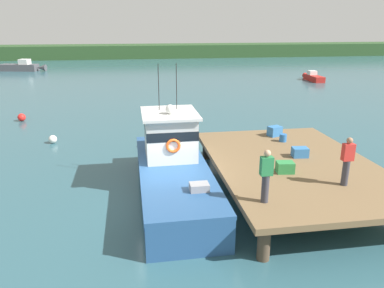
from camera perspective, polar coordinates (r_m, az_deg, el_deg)
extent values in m
plane|color=#2D5660|center=(14.03, -3.47, -8.45)|extent=(200.00, 200.00, 0.00)
cylinder|color=#4C3D2D|center=(10.72, 10.97, -14.76)|extent=(0.36, 0.36, 1.00)
cylinder|color=#4C3D2D|center=(17.90, 2.21, -0.73)|extent=(0.36, 0.36, 1.00)
cylinder|color=#4C3D2D|center=(19.54, 17.35, 0.07)|extent=(0.36, 0.36, 1.00)
cube|color=brown|center=(14.78, 15.33, -3.04)|extent=(6.00, 9.00, 0.20)
cube|color=#285184|center=(14.00, -2.78, -6.02)|extent=(2.56, 8.02, 1.10)
cone|color=#285184|center=(18.56, -4.57, 0.08)|extent=(1.11, 1.81, 1.10)
cube|color=#234C9E|center=(13.82, -2.81, -4.31)|extent=(2.58, 7.86, 0.12)
cube|color=#285184|center=(13.76, -2.82, -3.70)|extent=(2.60, 8.02, 0.12)
cube|color=silver|center=(14.61, -3.42, 1.09)|extent=(1.92, 2.21, 1.80)
cube|color=black|center=(14.52, -3.44, 2.28)|extent=(1.94, 2.24, 0.36)
cube|color=silver|center=(14.37, -3.49, 4.72)|extent=(2.16, 2.52, 0.10)
sphere|color=white|center=(14.02, -3.38, 5.35)|extent=(0.36, 0.36, 0.36)
cylinder|color=black|center=(14.64, -5.15, 8.72)|extent=(0.03, 0.03, 1.80)
cylinder|color=black|center=(14.71, -2.40, 8.82)|extent=(0.03, 0.03, 1.80)
cube|color=#939399|center=(11.79, 1.12, -6.90)|extent=(0.60, 0.44, 0.36)
torus|color=orange|center=(11.19, -3.16, -9.06)|extent=(0.56, 0.56, 0.12)
torus|color=#EA5119|center=(13.53, -2.90, -0.30)|extent=(0.54, 0.10, 0.54)
cube|color=#3370B2|center=(15.32, 16.27, -1.22)|extent=(0.64, 0.49, 0.38)
cube|color=#2D8442|center=(13.58, 14.11, -3.49)|extent=(0.65, 0.51, 0.39)
cube|color=#3370B2|center=(17.89, 12.60, 1.95)|extent=(0.72, 0.62, 0.46)
cylinder|color=#2866B2|center=(17.11, 13.81, 0.92)|extent=(0.32, 0.32, 0.34)
cylinder|color=#383842|center=(13.08, 22.51, -4.10)|extent=(0.22, 0.22, 0.86)
cube|color=red|center=(12.84, 22.88, -1.16)|extent=(0.36, 0.22, 0.56)
sphere|color=#9E7051|center=(12.73, 23.09, 0.50)|extent=(0.20, 0.20, 0.20)
cylinder|color=#383842|center=(11.18, 11.17, -6.73)|extent=(0.22, 0.22, 0.86)
cube|color=#287F47|center=(10.91, 11.40, -3.34)|extent=(0.36, 0.22, 0.56)
sphere|color=tan|center=(10.78, 11.53, -1.41)|extent=(0.20, 0.20, 0.20)
cube|color=#4C4C51|center=(57.66, -25.02, 10.60)|extent=(5.28, 2.70, 0.92)
cone|color=#4C4C51|center=(56.22, -22.16, 10.81)|extent=(1.44, 1.18, 0.92)
cube|color=silver|center=(57.17, -24.34, 11.46)|extent=(1.52, 1.54, 0.69)
cube|color=red|center=(45.28, 18.25, 9.59)|extent=(1.19, 3.45, 0.62)
cone|color=red|center=(47.20, 17.15, 10.00)|extent=(0.65, 0.87, 0.62)
cube|color=silver|center=(45.75, 17.99, 10.38)|extent=(0.90, 0.88, 0.47)
sphere|color=silver|center=(21.68, -20.62, 0.69)|extent=(0.45, 0.45, 0.45)
sphere|color=red|center=(27.45, -24.72, 3.74)|extent=(0.52, 0.52, 0.52)
cube|color=#284723|center=(74.70, -8.36, 13.95)|extent=(120.00, 8.00, 2.40)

